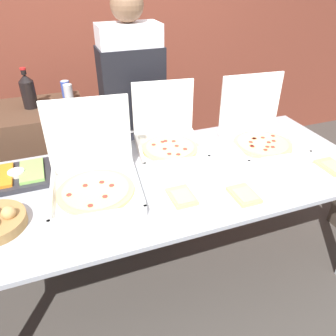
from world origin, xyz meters
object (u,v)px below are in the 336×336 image
at_px(paper_plate_front_left, 244,196).
at_px(soda_can_silver, 68,92).
at_px(veggie_tray, 17,176).
at_px(person_server_vest, 133,107).
at_px(pizza_box_far_left, 168,139).
at_px(paper_plate_front_center, 182,197).
at_px(paper_plate_front_right, 332,167).
at_px(pizza_box_far_right, 259,134).
at_px(soda_bottle, 28,91).
at_px(pizza_box_near_right, 94,177).
at_px(soda_can_colored, 66,89).

relative_size(paper_plate_front_left, soda_can_silver, 2.09).
bearing_deg(veggie_tray, person_server_vest, 28.85).
xyz_separation_m(pizza_box_far_left, veggie_tray, (-0.92, -0.04, -0.05)).
xyz_separation_m(paper_plate_front_left, paper_plate_front_center, (-0.31, 0.10, -0.00)).
bearing_deg(paper_plate_front_right, pizza_box_far_right, 119.50).
xyz_separation_m(paper_plate_front_left, person_server_vest, (-0.31, 1.02, 0.15)).
bearing_deg(soda_bottle, veggie_tray, -99.54).
bearing_deg(paper_plate_front_left, paper_plate_front_right, 5.46).
bearing_deg(pizza_box_far_right, person_server_vest, 146.76).
relative_size(paper_plate_front_center, person_server_vest, 0.15).
bearing_deg(pizza_box_near_right, soda_can_silver, 96.73).
relative_size(soda_bottle, soda_can_colored, 2.25).
height_order(pizza_box_near_right, person_server_vest, person_server_vest).
xyz_separation_m(paper_plate_front_right, soda_bottle, (-1.62, 1.21, 0.26)).
xyz_separation_m(paper_plate_front_left, soda_can_colored, (-0.73, 1.41, 0.21)).
height_order(paper_plate_front_right, paper_plate_front_center, same).
height_order(paper_plate_front_left, soda_can_colored, soda_can_colored).
relative_size(paper_plate_front_left, soda_can_colored, 2.09).
distance_m(soda_bottle, soda_can_silver, 0.28).
distance_m(pizza_box_far_left, paper_plate_front_right, 0.99).
xyz_separation_m(pizza_box_far_right, paper_plate_front_center, (-0.70, -0.38, -0.07)).
distance_m(paper_plate_front_center, soda_can_colored, 1.39).
bearing_deg(veggie_tray, paper_plate_front_left, -28.03).
distance_m(paper_plate_front_center, veggie_tray, 0.93).
bearing_deg(veggie_tray, pizza_box_near_right, -31.95).
bearing_deg(paper_plate_front_right, paper_plate_front_left, -174.54).
bearing_deg(paper_plate_front_center, soda_bottle, 120.01).
relative_size(soda_bottle, person_server_vest, 0.16).
bearing_deg(soda_bottle, paper_plate_front_left, -52.28).
xyz_separation_m(pizza_box_near_right, soda_can_colored, (-0.02, 1.07, 0.14)).
bearing_deg(paper_plate_front_right, paper_plate_front_center, 177.68).
distance_m(pizza_box_far_right, paper_plate_front_right, 0.48).
bearing_deg(paper_plate_front_left, paper_plate_front_center, 162.20).
height_order(veggie_tray, soda_can_colored, soda_can_colored).
bearing_deg(veggie_tray, soda_can_colored, 65.53).
relative_size(pizza_box_far_left, veggie_tray, 1.29).
relative_size(pizza_box_far_left, person_server_vest, 0.27).
xyz_separation_m(soda_can_silver, person_server_vest, (0.41, -0.30, -0.06)).
xyz_separation_m(veggie_tray, soda_bottle, (0.12, 0.69, 0.26)).
distance_m(paper_plate_front_right, soda_bottle, 2.04).
bearing_deg(pizza_box_far_left, paper_plate_front_center, -95.39).
height_order(veggie_tray, soda_can_silver, soda_can_silver).
distance_m(veggie_tray, soda_can_silver, 0.85).
height_order(paper_plate_front_left, soda_bottle, soda_bottle).
bearing_deg(veggie_tray, paper_plate_front_center, -31.55).
bearing_deg(soda_can_colored, pizza_box_near_right, -88.90).
height_order(pizza_box_far_right, soda_can_silver, pizza_box_far_right).
distance_m(pizza_box_near_right, person_server_vest, 0.80).
bearing_deg(paper_plate_front_right, pizza_box_far_left, 145.08).
relative_size(pizza_box_near_right, soda_can_silver, 4.15).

